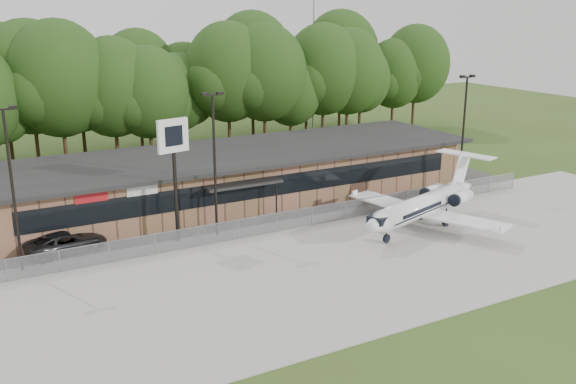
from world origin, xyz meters
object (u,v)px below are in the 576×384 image
business_jet (425,206)px  pole_sign (174,149)px  suv (66,243)px  terminal (237,175)px

business_jet → pole_sign: pole_sign is taller
pole_sign → suv: bearing=156.3°
terminal → suv: terminal is taller
business_jet → suv: (-24.01, 7.61, -0.99)m
terminal → business_jet: size_ratio=2.90×
suv → pole_sign: bearing=-111.1°
terminal → suv: bearing=-159.4°
terminal → suv: size_ratio=7.83×
terminal → business_jet: business_jet is taller
business_jet → pole_sign: (-16.83, 6.09, 4.88)m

